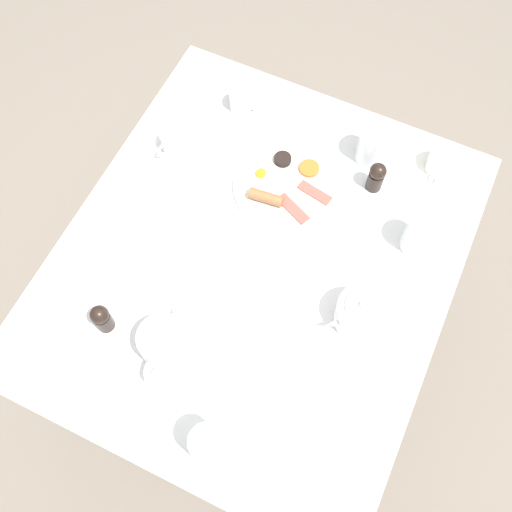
{
  "coord_description": "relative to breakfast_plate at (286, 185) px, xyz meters",
  "views": [
    {
      "loc": [
        0.27,
        -0.57,
        2.14
      ],
      "look_at": [
        0.0,
        0.0,
        0.76
      ],
      "focal_mm": 42.0,
      "sensor_mm": 36.0,
      "label": 1
    }
  ],
  "objects": [
    {
      "name": "teacup_with_saucer_left",
      "position": [
        0.36,
        0.23,
        0.02
      ],
      "size": [
        0.14,
        0.14,
        0.07
      ],
      "color": "white",
      "rests_on": "table"
    },
    {
      "name": "breakfast_plate",
      "position": [
        0.0,
        0.0,
        0.0
      ],
      "size": [
        0.3,
        0.3,
        0.04
      ],
      "color": "white",
      "rests_on": "table"
    },
    {
      "name": "fork_by_plate",
      "position": [
        0.26,
        -0.6,
        -0.01
      ],
      "size": [
        0.16,
        0.11,
        0.0
      ],
      "rotation": [
        0.0,
        0.0,
        2.17
      ],
      "color": "silver",
      "rests_on": "table"
    },
    {
      "name": "teacup_with_saucer_right",
      "position": [
        -0.33,
        -0.02,
        0.02
      ],
      "size": [
        0.14,
        0.14,
        0.07
      ],
      "color": "white",
      "rests_on": "table"
    },
    {
      "name": "teapot_far",
      "position": [
        -0.08,
        -0.54,
        0.04
      ],
      "size": [
        0.12,
        0.2,
        0.12
      ],
      "rotation": [
        0.0,
        0.0,
        1.64
      ],
      "color": "white",
      "rests_on": "table"
    },
    {
      "name": "water_glass_tall",
      "position": [
        0.17,
        0.19,
        0.05
      ],
      "size": [
        0.08,
        0.08,
        0.11
      ],
      "color": "white",
      "rests_on": "table"
    },
    {
      "name": "napkin_folded",
      "position": [
        -0.22,
        -0.2,
        -0.0
      ],
      "size": [
        0.14,
        0.12,
        0.01
      ],
      "rotation": [
        0.0,
        0.0,
        2.83
      ],
      "color": "white",
      "rests_on": "table"
    },
    {
      "name": "water_glass_short",
      "position": [
        0.37,
        -0.02,
        0.05
      ],
      "size": [
        0.08,
        0.08,
        0.11
      ],
      "color": "white",
      "rests_on": "table"
    },
    {
      "name": "knife_by_plate",
      "position": [
        0.04,
        -0.28,
        -0.01
      ],
      "size": [
        0.02,
        0.21,
        0.0
      ],
      "rotation": [
        0.0,
        0.0,
        3.15
      ],
      "color": "silver",
      "rests_on": "table"
    },
    {
      "name": "salt_grinder",
      "position": [
        0.21,
        0.1,
        0.04
      ],
      "size": [
        0.05,
        0.05,
        0.1
      ],
      "color": "black",
      "rests_on": "table"
    },
    {
      "name": "ground_plane",
      "position": [
        0.02,
        -0.23,
        -0.75
      ],
      "size": [
        8.0,
        8.0,
        0.0
      ],
      "primitive_type": "plane",
      "color": "#70665B"
    },
    {
      "name": "wine_glass_spare",
      "position": [
        0.13,
        -0.7,
        0.05
      ],
      "size": [
        0.08,
        0.08,
        0.12
      ],
      "color": "white",
      "rests_on": "table"
    },
    {
      "name": "pepper_grinder",
      "position": [
        -0.24,
        -0.55,
        0.04
      ],
      "size": [
        0.05,
        0.05,
        0.1
      ],
      "color": "black",
      "rests_on": "table"
    },
    {
      "name": "table",
      "position": [
        0.02,
        -0.23,
        -0.08
      ],
      "size": [
        0.98,
        1.14,
        0.74
      ],
      "color": "silver",
      "rests_on": "ground_plane"
    },
    {
      "name": "teapot_near",
      "position": [
        0.31,
        -0.27,
        0.04
      ],
      "size": [
        0.14,
        0.16,
        0.12
      ],
      "rotation": [
        0.0,
        0.0,
        3.99
      ],
      "color": "white",
      "rests_on": "table"
    },
    {
      "name": "creamer_jug",
      "position": [
        -0.23,
        0.19,
        0.02
      ],
      "size": [
        0.09,
        0.06,
        0.07
      ],
      "color": "white",
      "rests_on": "table"
    }
  ]
}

